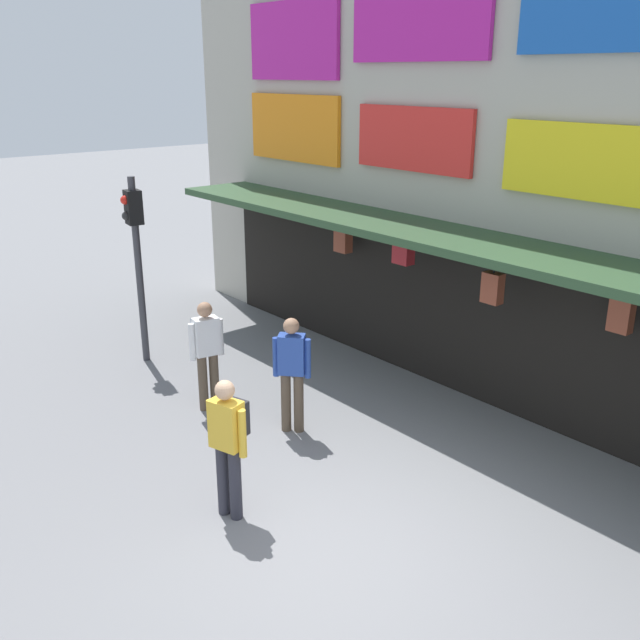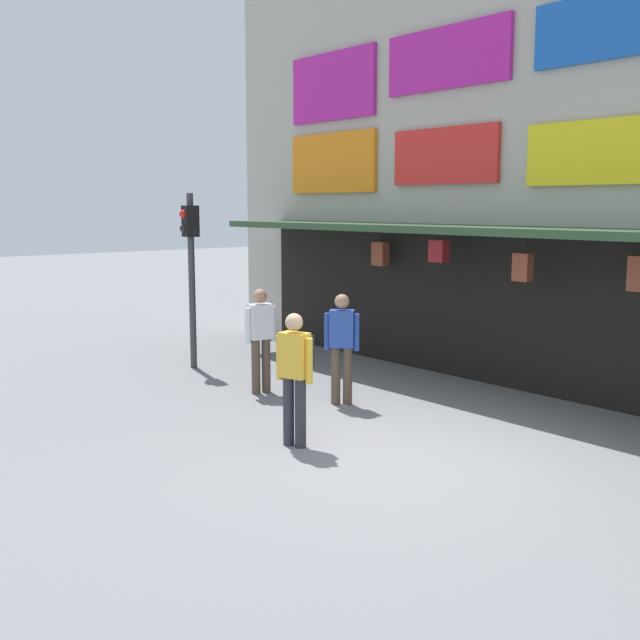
{
  "view_description": "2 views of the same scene",
  "coord_description": "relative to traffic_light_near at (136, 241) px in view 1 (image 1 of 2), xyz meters",
  "views": [
    {
      "loc": [
        4.64,
        -4.32,
        4.79
      ],
      "look_at": [
        -2.23,
        1.48,
        1.64
      ],
      "focal_mm": 39.77,
      "sensor_mm": 36.0,
      "label": 1
    },
    {
      "loc": [
        5.96,
        -6.31,
        2.99
      ],
      "look_at": [
        -2.89,
        1.1,
        1.24
      ],
      "focal_mm": 42.84,
      "sensor_mm": 36.0,
      "label": 2
    }
  ],
  "objects": [
    {
      "name": "ground_plane",
      "position": [
        6.18,
        -0.79,
        -2.14
      ],
      "size": [
        80.0,
        80.0,
        0.0
      ],
      "primitive_type": "plane",
      "color": "slate"
    },
    {
      "name": "shopfront",
      "position": [
        6.18,
        3.78,
        1.82
      ],
      "size": [
        18.0,
        2.6,
        8.0
      ],
      "color": "#B2AD9E",
      "rests_on": "ground"
    },
    {
      "name": "traffic_light_near",
      "position": [
        0.0,
        0.0,
        0.0
      ],
      "size": [
        0.31,
        0.34,
        3.2
      ],
      "color": "#38383D",
      "rests_on": "ground"
    },
    {
      "name": "pedestrian_in_blue",
      "position": [
        2.35,
        -0.15,
        -1.16
      ],
      "size": [
        0.4,
        0.52,
        1.68
      ],
      "color": "brown",
      "rests_on": "ground"
    },
    {
      "name": "pedestrian_in_yellow",
      "position": [
        4.86,
        -1.4,
        -1.16
      ],
      "size": [
        0.51,
        0.43,
        1.68
      ],
      "color": "#2D2D38",
      "rests_on": "ground"
    },
    {
      "name": "pedestrian_in_white",
      "position": [
        3.73,
        0.37,
        -1.19
      ],
      "size": [
        0.42,
        0.4,
        1.68
      ],
      "color": "brown",
      "rests_on": "ground"
    }
  ]
}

